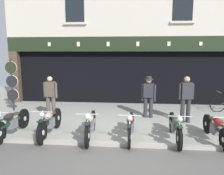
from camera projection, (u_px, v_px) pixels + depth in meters
name	position (u px, v px, depth m)	size (l,w,h in m)	color
ground	(112.00, 167.00, 5.00)	(23.52, 22.00, 0.18)	gray
shop_facade	(124.00, 68.00, 12.61)	(11.82, 4.42, 6.11)	black
motorcycle_far_left	(12.00, 122.00, 6.73)	(0.62, 2.06, 0.92)	black
motorcycle_left	(50.00, 122.00, 6.77)	(0.62, 2.07, 0.94)	black
motorcycle_center_left	(90.00, 124.00, 6.51)	(0.62, 2.00, 0.93)	black
motorcycle_center	(130.00, 125.00, 6.50)	(0.62, 2.00, 0.90)	black
motorcycle_center_right	(175.00, 126.00, 6.37)	(0.62, 2.03, 0.92)	black
motorcycle_right	(216.00, 128.00, 6.30)	(0.62, 1.91, 0.90)	black
salesman_left	(50.00, 95.00, 8.43)	(0.56, 0.26, 1.65)	brown
shopkeeper_center	(149.00, 95.00, 8.58)	(0.55, 0.34, 1.64)	#2D2D33
salesman_right	(186.00, 97.00, 7.94)	(0.55, 0.28, 1.70)	#2D2D33
tyre_sign_pole	(12.00, 82.00, 9.54)	(0.54, 0.06, 2.29)	#232328
advert_board_near	(172.00, 70.00, 10.79)	(0.70, 0.03, 0.92)	beige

